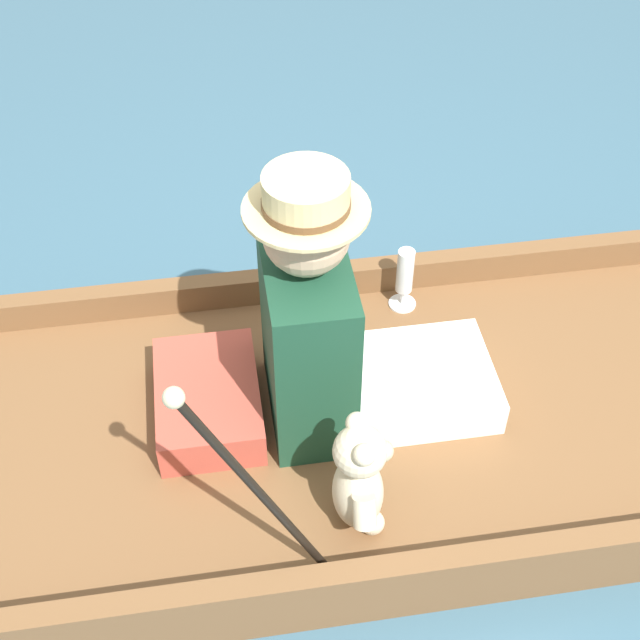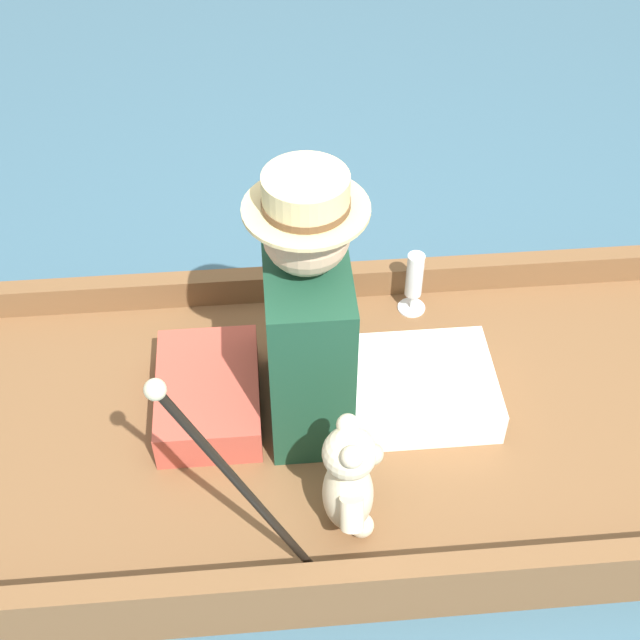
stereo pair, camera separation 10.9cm
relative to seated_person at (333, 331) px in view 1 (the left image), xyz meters
The scene contains 7 objects.
ground_plane 0.42m from the seated_person, 60.61° to the left, with size 16.00×16.00×0.00m, color #385B70.
punt_boat 0.36m from the seated_person, 60.61° to the left, with size 1.10×2.42×0.21m.
seat_cushion 0.42m from the seated_person, 93.85° to the right, with size 0.40×0.28×0.12m.
seated_person is the anchor object (origin of this frame).
teddy_bear 0.40m from the seated_person, ahead, with size 0.25×0.15×0.36m.
wine_glass 0.50m from the seated_person, 142.49° to the left, with size 0.09×0.09×0.22m.
walking_cane 0.59m from the seated_person, 28.37° to the right, with size 0.04×0.32×0.73m.
Camera 1 is at (1.54, -0.37, 2.08)m, focal length 50.00 mm.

